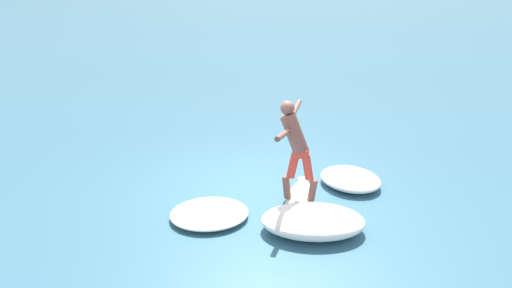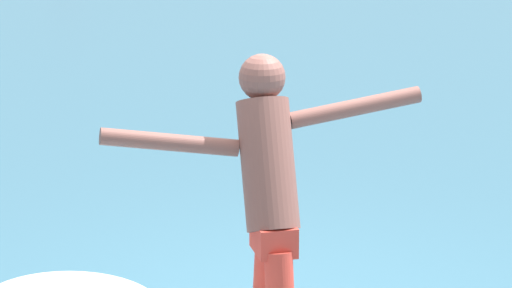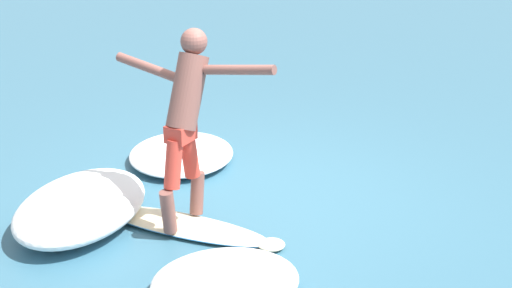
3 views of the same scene
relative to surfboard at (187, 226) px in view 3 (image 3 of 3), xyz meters
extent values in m
plane|color=#376981|center=(-0.43, 0.87, -0.04)|extent=(200.00, 200.00, 0.00)
ellipsoid|color=beige|center=(-0.02, -0.02, 0.00)|extent=(1.61, 1.59, 0.08)
ellipsoid|color=beige|center=(0.63, 0.62, 0.00)|extent=(0.36, 0.36, 0.06)
ellipsoid|color=#2870B2|center=(-0.02, -0.02, 0.00)|extent=(1.62, 1.61, 0.03)
cone|color=black|center=(-0.55, -0.54, -0.10)|extent=(0.07, 0.07, 0.14)
cone|color=black|center=(-0.37, -0.54, -0.10)|extent=(0.07, 0.07, 0.14)
cone|color=black|center=(-0.55, -0.36, -0.10)|extent=(0.07, 0.07, 0.14)
cylinder|color=brown|center=(-0.17, 0.16, 0.25)|extent=(0.21, 0.22, 0.43)
cylinder|color=#D23E31|center=(-0.11, 0.08, 0.68)|extent=(0.26, 0.27, 0.47)
cylinder|color=brown|center=(0.13, -0.21, 0.25)|extent=(0.21, 0.22, 0.43)
cylinder|color=#D23E31|center=(0.06, -0.12, 0.68)|extent=(0.26, 0.27, 0.47)
cube|color=#D23E31|center=(-0.02, -0.02, 0.95)|extent=(0.32, 0.33, 0.16)
cylinder|color=brown|center=(-0.10, 0.08, 1.31)|extent=(0.54, 0.58, 0.74)
sphere|color=brown|center=(-0.18, 0.18, 1.75)|extent=(0.25, 0.25, 0.25)
cylinder|color=brown|center=(-0.55, -0.17, 1.44)|extent=(0.63, 0.52, 0.21)
cylinder|color=brown|center=(0.23, 0.46, 1.57)|extent=(0.62, 0.53, 0.20)
ellipsoid|color=white|center=(-1.65, 0.42, 0.05)|extent=(1.72, 1.64, 0.18)
ellipsoid|color=white|center=(1.26, -0.04, 0.10)|extent=(1.12, 1.29, 0.26)
ellipsoid|color=white|center=(-0.47, -0.92, 0.15)|extent=(2.02, 1.91, 0.37)
camera|label=1|loc=(-5.29, -6.21, 4.30)|focal=35.00mm
camera|label=2|loc=(2.46, -5.39, 3.13)|focal=85.00mm
camera|label=3|loc=(7.05, -1.95, 3.72)|focal=60.00mm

